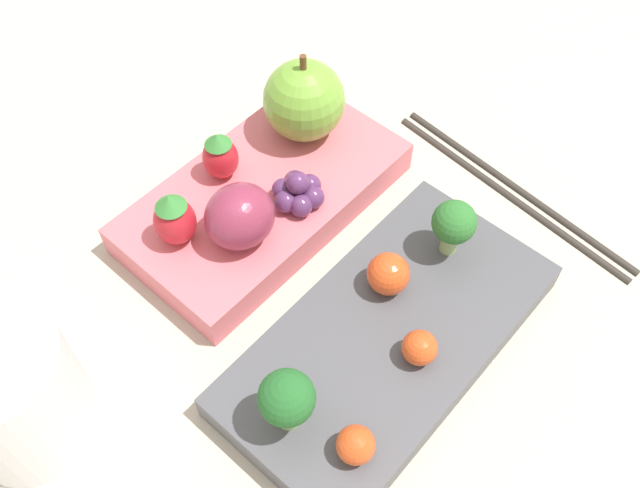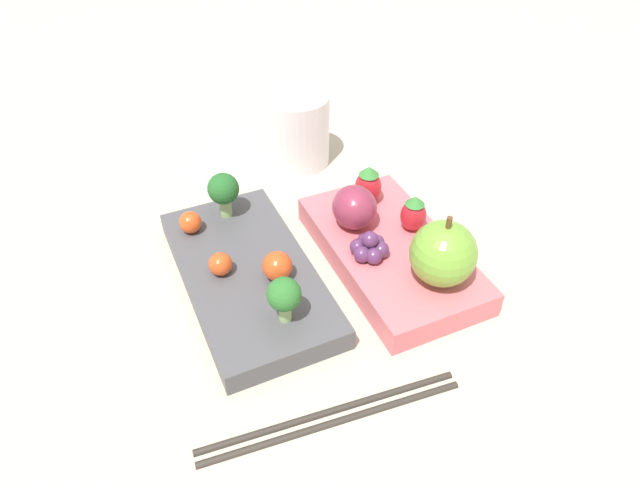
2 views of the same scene
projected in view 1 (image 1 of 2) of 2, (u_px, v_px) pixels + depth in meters
The scene contains 15 objects.
ground_plane at pixel (314, 278), 0.49m from camera, with size 4.00×4.00×0.00m, color #BCB29E.
bento_box_savoury at pixel (384, 342), 0.45m from camera, with size 0.23×0.14×0.02m.
bento_box_fruit at pixel (264, 197), 0.51m from camera, with size 0.21×0.13×0.03m.
broccoli_floret_0 at pixel (454, 224), 0.45m from camera, with size 0.03×0.03×0.04m.
broccoli_floret_1 at pixel (287, 399), 0.38m from camera, with size 0.03×0.03×0.05m.
cherry_tomato_0 at pixel (417, 350), 0.42m from camera, with size 0.02×0.02×0.02m.
cherry_tomato_1 at pixel (356, 445), 0.38m from camera, with size 0.02×0.02×0.02m.
cherry_tomato_2 at pixel (388, 274), 0.45m from camera, with size 0.03×0.03×0.03m.
apple at pixel (304, 100), 0.51m from camera, with size 0.06×0.06×0.07m.
strawberry_0 at pixel (218, 157), 0.49m from camera, with size 0.03×0.03×0.04m.
strawberry_1 at pixel (174, 219), 0.46m from camera, with size 0.03×0.03×0.04m.
plum at pixel (240, 216), 0.46m from camera, with size 0.05×0.04×0.04m.
grape_cluster at pixel (298, 192), 0.48m from camera, with size 0.04×0.03×0.03m.
drinking_cup at pixel (11, 394), 0.39m from camera, with size 0.08×0.08×0.09m.
chopsticks_pair at pixel (512, 189), 0.53m from camera, with size 0.02×0.21×0.01m.
Camera 1 is at (0.17, 0.20, 0.41)m, focal length 40.00 mm.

